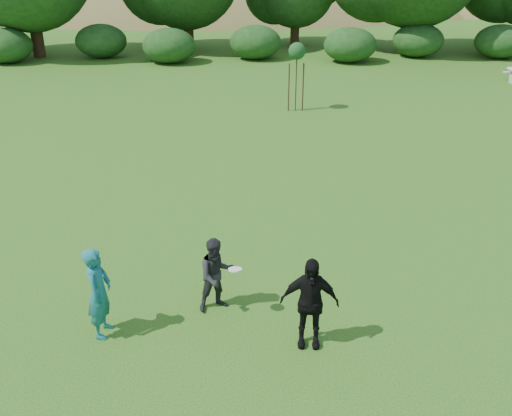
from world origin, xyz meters
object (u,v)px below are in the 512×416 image
at_px(player_grey, 217,275).
at_px(sapling, 297,53).
at_px(player_teal, 99,292).
at_px(player_black, 309,303).

height_order(player_grey, sapling, sapling).
xyz_separation_m(player_teal, player_black, (3.81, -0.35, -0.01)).
height_order(player_teal, player_grey, player_teal).
distance_m(player_teal, player_grey, 2.25).
xyz_separation_m(player_black, sapling, (0.94, 15.38, 1.52)).
bearing_deg(player_black, sapling, 91.18).
bearing_deg(player_black, player_teal, 179.36).
xyz_separation_m(player_teal, sapling, (4.75, 15.03, 1.51)).
bearing_deg(sapling, player_teal, -107.54).
relative_size(player_black, sapling, 0.63).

